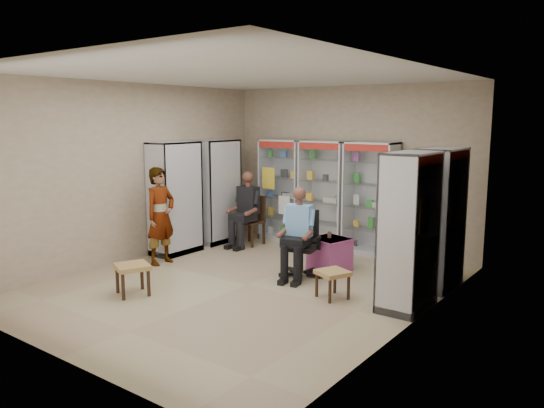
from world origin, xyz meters
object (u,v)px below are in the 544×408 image
Objects in this scene: cabinet_back_mid at (324,194)px; woven_stool_a at (332,284)px; office_chair at (301,244)px; cabinet_right_near at (409,231)px; cabinet_back_right at (371,199)px; seated_shopkeeper at (300,235)px; cabinet_left_far at (217,192)px; pink_trunk at (330,254)px; wooden_chair at (251,221)px; standing_man at (161,216)px; cabinet_right_far at (439,218)px; cabinet_back_left at (283,190)px; woven_stool_b at (133,279)px; cabinet_left_near at (175,198)px.

cabinet_back_mid is 5.23× the size of woven_stool_a.
woven_stool_a is at bearing -56.64° from cabinet_back_mid.
cabinet_back_mid is 2.10m from office_chair.
cabinet_back_mid is 3.41m from cabinet_right_near.
cabinet_back_right reaches higher than seated_shopkeeper.
pink_trunk is at bearing 81.54° from cabinet_left_far.
woven_stool_a is (2.84, -1.75, -0.28)m from wooden_chair.
seated_shopkeeper is 2.40m from standing_man.
cabinet_right_far reaches higher than office_chair.
cabinet_back_left is 2.60m from seated_shopkeeper.
standing_man is (-4.12, -0.45, -0.19)m from cabinet_right_near.
seated_shopkeeper is at bearing 68.73° from cabinet_left_far.
seated_shopkeeper is at bearing -69.20° from cabinet_back_mid.
standing_man is (-1.54, -2.68, -0.19)m from cabinet_back_mid.
cabinet_back_right is at bearing 0.00° from cabinet_back_mid.
cabinet_right_near reaches higher than woven_stool_b.
cabinet_right_far is at bearing 7.42° from pink_trunk.
cabinet_right_far reaches higher than standing_man.
standing_man is (0.34, -0.65, -0.19)m from cabinet_left_near.
cabinet_back_mid is 3.08m from woven_stool_a.
cabinet_right_far is at bearing 41.68° from woven_stool_b.
office_chair is at bearing 56.58° from woven_stool_b.
woven_stool_b is at bearing -85.66° from cabinet_back_left.
pink_trunk is (0.18, 0.60, -0.39)m from seated_shopkeeper.
cabinet_right_near is 3.76m from woven_stool_b.
seated_shopkeeper is at bearing -32.16° from wooden_chair.
wooden_chair is at bearing 134.88° from seated_shopkeeper.
woven_stool_a is at bearing 33.64° from woven_stool_b.
cabinet_right_far is 2.13× the size of wooden_chair.
cabinet_back_left is 0.95m from cabinet_back_mid.
cabinet_right_near is 4.65× the size of woven_stool_b.
cabinet_left_near is 1.24× the size of standing_man.
cabinet_back_right is at bearing 36.16° from cabinet_right_near.
cabinet_left_near is at bearing 172.64° from woven_stool_a.
cabinet_back_right is 1.00× the size of cabinet_left_near.
pink_trunk is at bearing 122.17° from woven_stool_a.
cabinet_right_far is at bearing -34.73° from cabinet_back_right.
cabinet_left_far is 2.92m from pink_trunk.
cabinet_back_left is 1.00× the size of cabinet_left_near.
cabinet_right_near is 1.24× the size of standing_man.
cabinet_right_far is 4.39m from woven_stool_b.
cabinet_right_far reaches higher than wooden_chair.
standing_man is at bearing -119.99° from cabinet_back_mid.
cabinet_back_left is 3.68m from woven_stool_a.
cabinet_right_far is 5.23× the size of woven_stool_a.
cabinet_left_far reaches higher than office_chair.
cabinet_left_far is (-4.46, 0.20, 0.00)m from cabinet_right_far.
cabinet_back_right is 1.95× the size of office_chair.
office_chair is at bearing 69.68° from cabinet_left_far.
cabinet_right_far is at bearing -23.65° from cabinet_back_mid.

